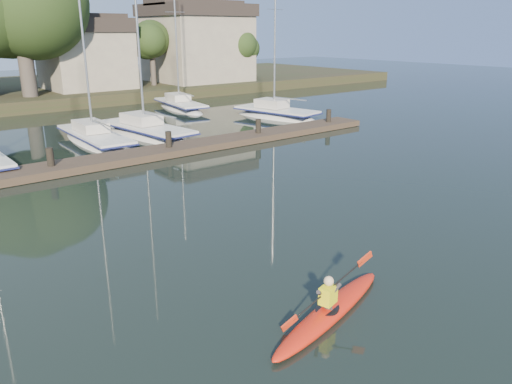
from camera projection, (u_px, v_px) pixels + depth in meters
ground at (323, 263)px, 13.96m from camera, size 160.00×160.00×0.00m
kayak at (330, 309)px, 11.31m from camera, size 4.61×1.73×1.47m
dock at (115, 159)px, 24.28m from camera, size 34.00×2.00×1.80m
sailboat_2 at (96, 146)px, 28.68m from camera, size 2.37×9.03×14.85m
sailboat_3 at (147, 140)px, 30.52m from camera, size 3.30×9.13×14.39m
sailboat_4 at (276, 121)px, 36.93m from camera, size 3.83×8.08×13.21m
sailboat_7 at (181, 112)px, 40.94m from camera, size 3.22×8.31×13.05m
shore at (5, 65)px, 43.80m from camera, size 90.00×25.25×12.75m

